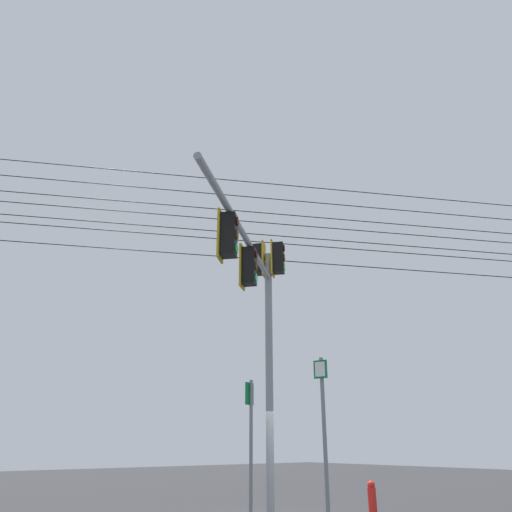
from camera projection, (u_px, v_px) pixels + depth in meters
name	position (u px, v px, depth m)	size (l,w,h in m)	color
signal_mast_assembly	(259.00, 295.00, 12.27)	(5.39, 4.54, 7.20)	gray
route_sign_primary	(251.00, 440.00, 9.64)	(0.30, 0.15, 2.94)	slate
fire_hydrant	(372.00, 498.00, 12.81)	(0.27, 0.28, 0.81)	red
route_sign_secondary	(325.00, 439.00, 8.23)	(0.12, 0.25, 3.15)	slate
overhead_wire_span	(315.00, 226.00, 14.63)	(27.24, 16.32, 3.31)	black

